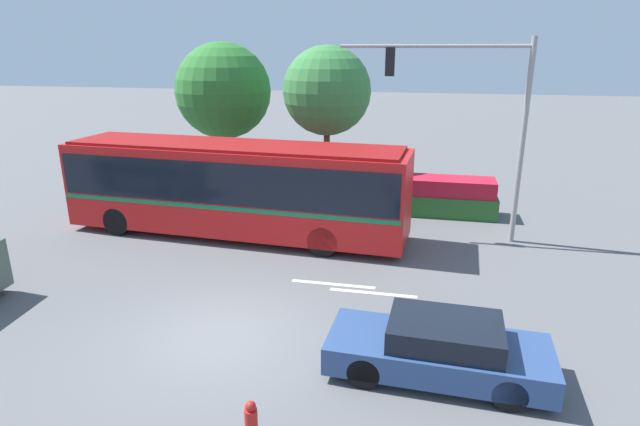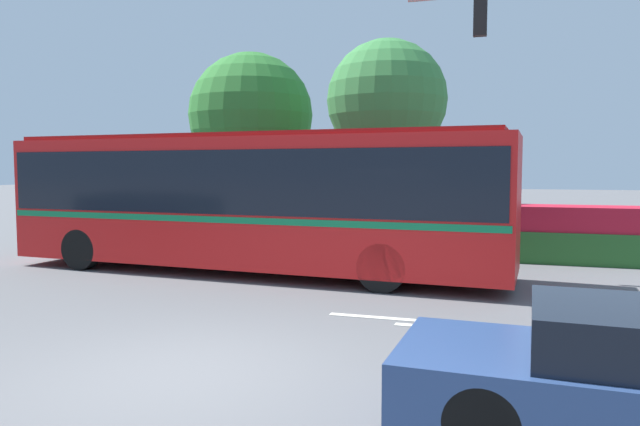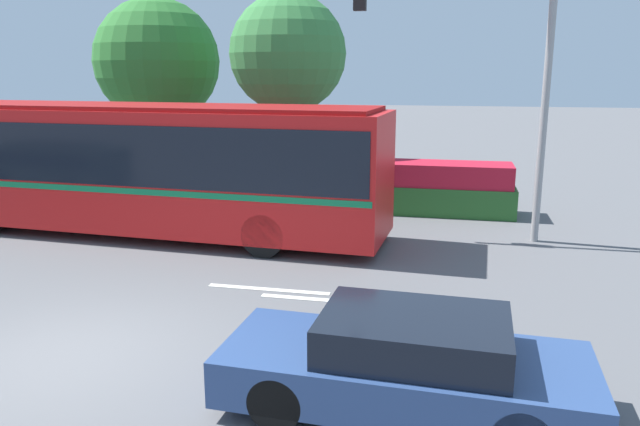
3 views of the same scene
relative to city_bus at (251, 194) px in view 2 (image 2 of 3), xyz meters
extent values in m
plane|color=#5B5B5E|center=(2.10, -6.69, -1.87)|extent=(140.00, 140.00, 0.00)
cube|color=red|center=(0.01, 0.00, -0.15)|extent=(12.21, 3.28, 2.93)
cube|color=black|center=(0.01, 0.00, 0.32)|extent=(11.97, 3.30, 1.41)
cube|color=#147A47|center=(0.01, 0.00, -0.50)|extent=(12.09, 3.30, 0.14)
cube|color=black|center=(-6.04, 0.34, 0.20)|extent=(0.19, 2.21, 1.64)
cube|color=maroon|center=(0.01, 0.00, 1.36)|extent=(11.72, 3.04, 0.10)
cylinder|color=black|center=(-4.16, -0.91, -1.37)|extent=(1.02, 0.36, 1.00)
cylinder|color=black|center=(-4.03, 1.38, -1.37)|extent=(1.02, 0.36, 1.00)
cylinder|color=black|center=(3.45, -1.35, -1.37)|extent=(1.02, 0.36, 1.00)
cylinder|color=black|center=(3.58, 0.95, -1.37)|extent=(1.02, 0.36, 1.00)
cylinder|color=black|center=(5.61, -7.82, -1.54)|extent=(0.67, 0.25, 0.66)
cylinder|color=black|center=(5.68, -6.27, -1.54)|extent=(0.67, 0.25, 0.66)
cube|color=black|center=(5.14, 1.32, 4.09)|extent=(0.30, 0.22, 0.90)
cylinder|color=red|center=(5.14, 1.44, 4.39)|extent=(0.18, 0.02, 0.18)
cylinder|color=yellow|center=(5.14, 1.44, 4.09)|extent=(0.18, 0.02, 0.18)
cylinder|color=green|center=(5.14, 1.44, 3.79)|extent=(0.18, 0.02, 0.18)
cube|color=#286028|center=(3.84, 3.96, -1.45)|extent=(10.98, 1.44, 0.84)
cube|color=#B7192D|center=(3.84, 3.96, -0.70)|extent=(10.76, 1.37, 0.66)
cylinder|color=brown|center=(-3.19, 7.17, -0.46)|extent=(0.33, 0.33, 2.81)
sphere|color=#2D752D|center=(-3.19, 7.17, 2.58)|extent=(4.52, 4.52, 4.52)
cylinder|color=brown|center=(2.14, 5.70, -0.23)|extent=(0.27, 0.27, 3.28)
sphere|color=#387F3D|center=(2.14, 5.70, 2.78)|extent=(3.79, 3.79, 3.79)
cube|color=silver|center=(4.16, -3.39, -1.86)|extent=(2.40, 0.16, 0.01)
cube|color=silver|center=(5.34, -3.71, -1.86)|extent=(2.40, 0.16, 0.01)
camera|label=1|loc=(6.60, -16.56, 4.55)|focal=29.11mm
camera|label=2|loc=(5.75, -12.86, 0.61)|focal=33.04mm
camera|label=3|loc=(7.47, -13.97, 2.20)|focal=34.26mm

